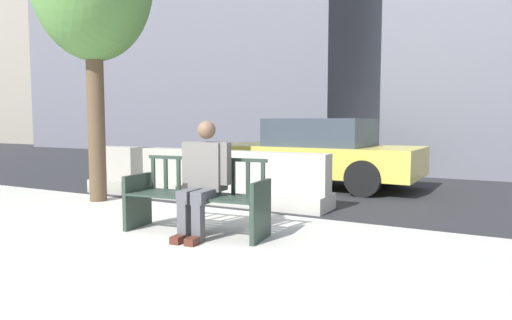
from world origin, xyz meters
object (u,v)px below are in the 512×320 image
at_px(seated_person, 204,176).
at_px(car_taxi_near, 315,153).
at_px(jersey_barrier_left, 142,175).
at_px(jersey_barrier_centre, 266,184).
at_px(street_bench, 197,200).

distance_m(seated_person, car_taxi_near, 4.41).
bearing_deg(jersey_barrier_left, seated_person, -35.97).
xyz_separation_m(seated_person, car_taxi_near, (-0.32, 4.40, -0.02)).
bearing_deg(seated_person, jersey_barrier_centre, 95.00).
xyz_separation_m(seated_person, jersey_barrier_left, (-2.70, 1.96, -0.35)).
distance_m(street_bench, seated_person, 0.33).
relative_size(jersey_barrier_centre, jersey_barrier_left, 1.00).
distance_m(seated_person, jersey_barrier_left, 3.36).
relative_size(street_bench, jersey_barrier_centre, 0.86).
relative_size(seated_person, jersey_barrier_left, 0.65).
height_order(street_bench, jersey_barrier_centre, street_bench).
xyz_separation_m(jersey_barrier_centre, car_taxi_near, (-0.15, 2.47, 0.33)).
bearing_deg(street_bench, car_taxi_near, 92.40).
bearing_deg(seated_person, car_taxi_near, 94.12).
relative_size(seated_person, jersey_barrier_centre, 0.66).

